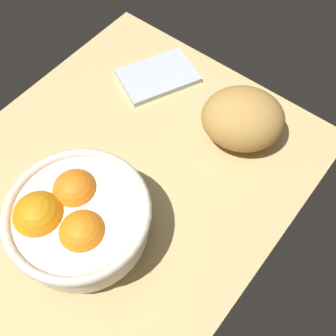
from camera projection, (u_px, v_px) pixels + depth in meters
ground_plane at (123, 179)px, 81.76cm from camera, size 71.37×60.42×3.00cm
fruit_bowl at (76, 218)px, 68.20cm from camera, size 23.58×23.58×12.32cm
bread_loaf at (243, 119)px, 80.59cm from camera, size 19.74×20.58×10.91cm
napkin_folded at (158, 76)px, 92.76cm from camera, size 19.05×16.56×1.25cm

